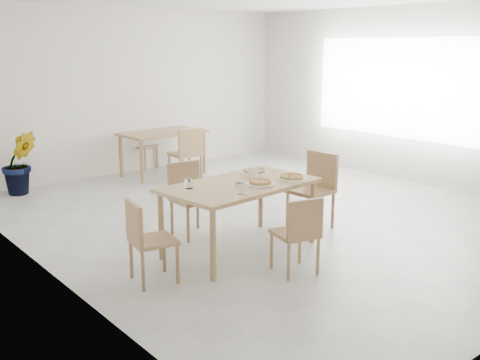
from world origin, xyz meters
TOP-DOWN VIEW (x-y plane):
  - room at (2.98, 0.30)m, footprint 7.28×7.00m
  - main_table at (-1.16, -0.76)m, footprint 1.73×1.09m
  - chair_south at (-1.14, -1.63)m, footprint 0.46×0.46m
  - chair_north at (-1.27, 0.05)m, footprint 0.44×0.44m
  - chair_west at (-2.38, -0.87)m, footprint 0.46×0.46m
  - chair_east at (0.07, -0.70)m, footprint 0.48×0.48m
  - plate_margherita at (-1.04, -0.96)m, footprint 0.30×0.30m
  - plate_mushroom at (-0.73, -0.50)m, footprint 0.33×0.33m
  - plate_pepperoni at (-0.61, -0.98)m, footprint 0.32×0.32m
  - pizza_margherita at (-1.04, -0.96)m, footprint 0.32×0.32m
  - pizza_mushroom at (-0.73, -0.50)m, footprint 0.33×0.33m
  - pizza_pepperoni at (-0.61, -0.98)m, footprint 0.32×0.32m
  - tumbler_a at (-1.70, -0.60)m, footprint 0.08×0.08m
  - tumbler_b at (-1.44, -1.09)m, footprint 0.08×0.08m
  - napkin_holder at (-0.92, -0.69)m, footprint 0.12×0.06m
  - fork_a at (-0.90, -0.74)m, footprint 0.02×0.16m
  - fork_b at (-1.43, -1.11)m, footprint 0.05×0.19m
  - second_table at (0.14, 2.90)m, footprint 1.43×0.86m
  - chair_back_s at (0.17, 2.19)m, footprint 0.47×0.47m
  - chair_back_n at (0.11, 3.63)m, footprint 0.52×0.52m
  - plate_empty at (0.63, 2.75)m, footprint 0.32×0.32m
  - potted_plant at (-2.18, 3.15)m, footprint 0.57×0.48m

SIDE VIEW (x-z plane):
  - chair_south at x=-1.14m, z-range 0.06..0.84m
  - chair_west at x=-2.38m, z-range 0.06..0.86m
  - chair_back_n at x=0.11m, z-range 0.06..0.88m
  - potted_plant at x=-2.18m, z-range 0.00..0.95m
  - chair_north at x=-1.27m, z-range 0.07..0.92m
  - chair_back_s at x=0.17m, z-range 0.07..0.96m
  - chair_east at x=0.07m, z-range 0.07..0.99m
  - second_table at x=0.14m, z-range 0.29..1.04m
  - main_table at x=-1.16m, z-range 0.30..1.05m
  - fork_a at x=-0.90m, z-range 0.75..0.76m
  - fork_b at x=-1.43m, z-range 0.75..0.76m
  - plate_margherita at x=-1.04m, z-range 0.75..0.77m
  - plate_mushroom at x=-0.73m, z-range 0.75..0.77m
  - plate_pepperoni at x=-0.61m, z-range 0.75..0.77m
  - plate_empty at x=0.63m, z-range 0.75..0.77m
  - pizza_margherita at x=-1.04m, z-range 0.76..0.80m
  - pizza_mushroom at x=-0.73m, z-range 0.76..0.80m
  - pizza_pepperoni at x=-0.61m, z-range 0.77..0.80m
  - tumbler_a at x=-1.70m, z-range 0.75..0.86m
  - tumbler_b at x=-1.44m, z-range 0.75..0.86m
  - napkin_holder at x=-0.92m, z-range 0.75..0.88m
  - room at x=2.98m, z-range -2.00..5.00m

